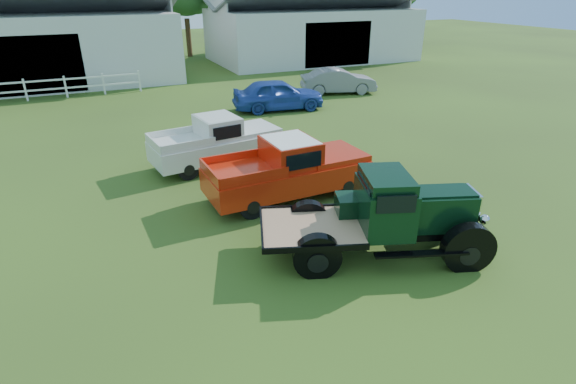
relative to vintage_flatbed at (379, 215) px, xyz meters
name	(u,v)px	position (x,y,z in m)	size (l,w,h in m)	color
ground	(301,253)	(-1.61, 0.73, -1.02)	(120.00, 120.00, 0.00)	#32421A
shed_left	(24,37)	(-8.61, 26.73, 1.78)	(18.80, 10.20, 5.60)	#AEAEAE
shed_right	(312,27)	(12.39, 27.73, 1.58)	(16.80, 9.20, 5.20)	#AEAEAE
fence_rail	(4,92)	(-9.61, 20.73, -0.42)	(14.20, 0.16, 1.20)	white
tree_c	(185,1)	(3.39, 33.73, 3.48)	(5.40, 5.40, 9.00)	#1E511D
vintage_flatbed	(379,215)	(0.00, 0.00, 0.00)	(5.13, 2.03, 2.03)	black
red_pickup	(287,169)	(-0.64, 3.71, -0.11)	(4.98, 1.91, 1.82)	red
white_pickup	(216,141)	(-1.79, 7.17, -0.17)	(4.63, 1.79, 1.70)	silver
misc_car_blue	(278,94)	(3.19, 13.34, -0.24)	(1.83, 4.54, 1.55)	#2544A3
misc_car_grey	(338,81)	(7.87, 15.39, -0.31)	(1.50, 4.30, 1.42)	slate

